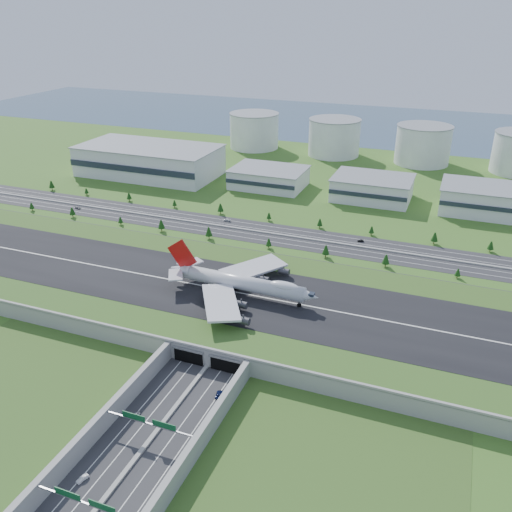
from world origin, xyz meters
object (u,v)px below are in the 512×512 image
(fuel_tank_a, at_px, (254,131))
(car_7, at_px, (227,220))
(car_1, at_px, (82,479))
(car_2, at_px, (219,395))
(car_4, at_px, (78,208))
(car_5, at_px, (361,241))
(car_0, at_px, (135,415))
(boeing_747, at_px, (241,282))

(fuel_tank_a, xyz_separation_m, car_7, (59.50, -204.59, -16.56))
(car_1, height_order, car_2, car_2)
(car_4, relative_size, car_7, 0.81)
(car_5, distance_m, car_7, 94.51)
(car_5, bearing_deg, car_1, -29.60)
(car_0, bearing_deg, car_1, -65.50)
(car_0, relative_size, car_4, 0.87)
(fuel_tank_a, distance_m, car_0, 411.93)
(car_1, height_order, car_7, car_7)
(car_7, bearing_deg, boeing_747, 31.30)
(car_1, xyz_separation_m, car_7, (-49.53, 223.77, 0.12))
(car_1, xyz_separation_m, car_5, (44.95, 221.76, -0.04))
(car_4, xyz_separation_m, car_5, (207.48, 15.14, -0.13))
(fuel_tank_a, relative_size, boeing_747, 0.63)
(car_4, xyz_separation_m, car_7, (112.99, 17.15, 0.04))
(car_1, distance_m, car_2, 57.96)
(boeing_747, distance_m, car_7, 121.11)
(fuel_tank_a, bearing_deg, car_0, -74.71)
(car_2, relative_size, car_4, 1.17)
(fuel_tank_a, distance_m, car_7, 213.71)
(car_0, xyz_separation_m, car_4, (-161.99, 175.30, 0.10))
(car_0, xyz_separation_m, car_1, (0.53, -31.32, 0.02))
(car_1, bearing_deg, car_2, 81.78)
(car_2, xyz_separation_m, car_4, (-186.11, 153.67, 0.04))
(boeing_747, relative_size, car_1, 18.84)
(car_0, distance_m, car_2, 32.39)
(boeing_747, xyz_separation_m, car_4, (-168.69, 89.47, -14.04))
(car_1, relative_size, car_5, 1.07)
(car_0, distance_m, car_5, 195.80)
(car_2, relative_size, car_7, 0.95)
(car_4, height_order, car_5, car_4)
(car_5, bearing_deg, boeing_747, -38.48)
(boeing_747, bearing_deg, car_7, 119.10)
(boeing_747, distance_m, car_5, 112.47)
(car_2, bearing_deg, car_0, 28.39)
(car_0, height_order, car_5, car_0)
(car_2, bearing_deg, car_4, -53.05)
(car_0, bearing_deg, car_5, 100.10)
(car_2, xyz_separation_m, car_5, (21.37, 168.81, -0.09))
(car_1, bearing_deg, car_0, 106.75)
(boeing_747, relative_size, car_2, 14.86)
(car_4, bearing_deg, car_5, -78.45)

